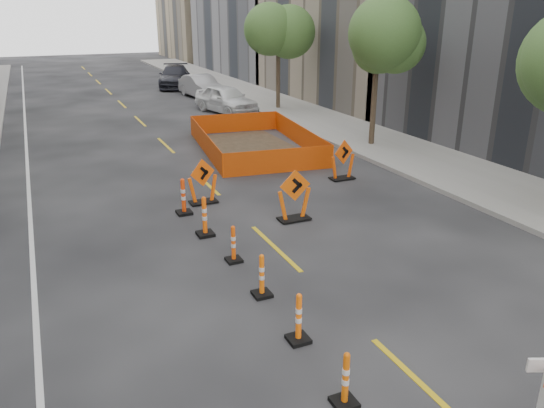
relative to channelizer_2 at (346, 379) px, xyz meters
name	(u,v)px	position (x,y,z in m)	size (l,w,h in m)	color
ground_plane	(359,327)	(1.42, 1.75, -0.49)	(140.00, 140.00, 0.00)	black
sidewalk_right	(382,144)	(10.42, 13.75, -0.41)	(4.00, 90.00, 0.15)	gray
tree_r_b	(378,42)	(9.82, 13.75, 4.04)	(2.80, 2.80, 5.95)	#382B1E
tree_r_c	(278,32)	(9.82, 23.75, 4.04)	(2.80, 2.80, 5.95)	#382B1E
channelizer_2	(346,379)	(0.00, 0.00, 0.00)	(0.38, 0.38, 0.97)	#D65809
channelizer_3	(299,318)	(0.11, 1.81, 0.02)	(0.40, 0.40, 1.01)	#FF630A
channelizer_4	(262,275)	(0.14, 3.63, 0.01)	(0.39, 0.39, 0.99)	#F1620A
channelizer_5	(233,244)	(0.16, 5.44, -0.01)	(0.37, 0.37, 0.95)	#E84D09
channelizer_6	(205,216)	(0.00, 7.26, 0.08)	(0.45, 0.45, 1.13)	#F7570A
channelizer_7	(183,196)	(-0.10, 9.07, 0.08)	(0.44, 0.44, 1.13)	#E73A09
chevron_sign_left	(203,181)	(0.72, 9.75, 0.25)	(0.98, 0.59, 1.47)	#F1530A
chevron_sign_center	(294,195)	(2.72, 7.26, 0.29)	(1.04, 0.62, 1.56)	#DA5109
chevron_sign_right	(343,160)	(6.08, 10.09, 0.25)	(0.99, 0.59, 1.48)	#DE4A09
safety_fence	(254,139)	(4.80, 15.42, -0.02)	(4.34, 7.40, 0.92)	#FD4E0D
parked_car_near	(226,99)	(6.63, 24.19, 0.32)	(1.91, 4.74, 1.62)	white
parked_car_mid	(201,86)	(6.96, 30.22, 0.28)	(1.62, 4.65, 1.53)	#9E9DA2
parked_car_far	(175,77)	(6.58, 35.99, 0.34)	(2.31, 5.68, 1.65)	black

